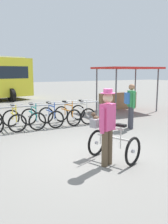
{
  "coord_description": "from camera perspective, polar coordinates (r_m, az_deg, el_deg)",
  "views": [
    {
      "loc": [
        -2.95,
        -5.17,
        2.1
      ],
      "look_at": [
        0.15,
        0.55,
        1.0
      ],
      "focal_mm": 38.94,
      "sensor_mm": 36.0,
      "label": 1
    }
  ],
  "objects": [
    {
      "name": "racked_bike_orange",
      "position": [
        9.74,
        -3.93,
        -0.66
      ],
      "size": [
        0.76,
        1.17,
        0.98
      ],
      "color": "black",
      "rests_on": "ground"
    },
    {
      "name": "pedestrian_with_backpack",
      "position": [
        8.99,
        10.89,
        2.01
      ],
      "size": [
        0.41,
        0.5,
        1.64
      ],
      "color": "#383842",
      "rests_on": "ground"
    },
    {
      "name": "featured_bicycle",
      "position": [
        5.86,
        5.99,
        -6.45
      ],
      "size": [
        1.01,
        1.26,
        1.09
      ],
      "color": "black",
      "rests_on": "ground"
    },
    {
      "name": "bike_rack_rail",
      "position": [
        9.18,
        -8.91,
        0.73
      ],
      "size": [
        4.61,
        0.13,
        0.88
      ],
      "color": "#99999E",
      "rests_on": "ground"
    },
    {
      "name": "racked_bike_white",
      "position": [
        10.04,
        -0.28,
        -0.33
      ],
      "size": [
        0.73,
        1.15,
        0.97
      ],
      "color": "black",
      "rests_on": "ground"
    },
    {
      "name": "person_with_featured_bike",
      "position": [
        5.37,
        5.54,
        -2.85
      ],
      "size": [
        0.5,
        0.32,
        1.72
      ],
      "color": "brown",
      "rests_on": "ground"
    },
    {
      "name": "ground_plane",
      "position": [
        6.31,
        1.19,
        -9.83
      ],
      "size": [
        80.0,
        80.0,
        0.0
      ],
      "primitive_type": "plane",
      "color": "slate"
    },
    {
      "name": "racked_bike_yellow",
      "position": [
        9.12,
        -16.11,
        -1.73
      ],
      "size": [
        0.66,
        1.1,
        0.97
      ],
      "color": "black",
      "rests_on": "ground"
    },
    {
      "name": "market_stall",
      "position": [
        13.3,
        9.11,
        6.46
      ],
      "size": [
        3.15,
        2.36,
        2.3
      ],
      "color": "#4C4C51",
      "rests_on": "ground"
    },
    {
      "name": "racked_bike_teal",
      "position": [
        9.28,
        -11.88,
        -1.36
      ],
      "size": [
        0.67,
        1.12,
        0.98
      ],
      "color": "black",
      "rests_on": "ground"
    },
    {
      "name": "racked_bike_blue",
      "position": [
        9.49,
        -7.81,
        -1.0
      ],
      "size": [
        0.68,
        1.12,
        0.98
      ],
      "color": "black",
      "rests_on": "ground"
    }
  ]
}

